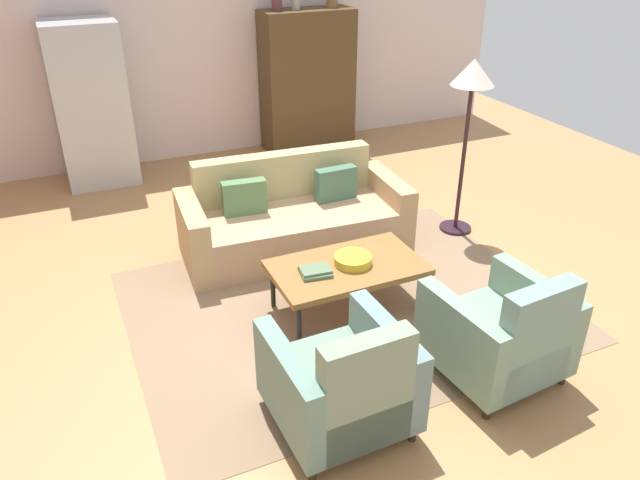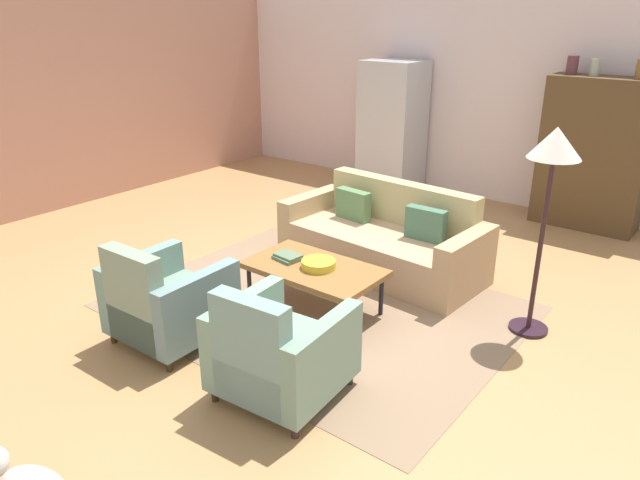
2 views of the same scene
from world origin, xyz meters
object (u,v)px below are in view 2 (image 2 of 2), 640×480
at_px(armchair_right, 277,355).
at_px(vase_round, 595,67).
at_px(floor_lamp, 553,163).
at_px(cabinet, 594,154).
at_px(fruit_bowl, 319,264).
at_px(book_stack, 288,257).
at_px(couch, 386,241).
at_px(armchair_left, 164,304).
at_px(coffee_table, 314,270).
at_px(vase_tall, 572,65).
at_px(refrigerator, 392,127).

height_order(armchair_right, vase_round, vase_round).
bearing_deg(floor_lamp, cabinet, 97.44).
bearing_deg(floor_lamp, fruit_bowl, -152.84).
bearing_deg(vase_round, fruit_bowl, -105.85).
bearing_deg(vase_round, book_stack, -110.30).
height_order(couch, book_stack, couch).
relative_size(armchair_left, floor_lamp, 0.51).
relative_size(couch, floor_lamp, 1.25).
relative_size(fruit_bowl, floor_lamp, 0.18).
relative_size(couch, coffee_table, 1.79).
xyz_separation_m(vase_tall, refrigerator, (-2.35, -0.10, -0.98)).
distance_m(couch, armchair_right, 2.43).
height_order(couch, armchair_left, armchair_left).
xyz_separation_m(coffee_table, floor_lamp, (1.66, 0.83, 1.06)).
relative_size(book_stack, cabinet, 0.14).
xyz_separation_m(fruit_bowl, vase_round, (1.07, 3.78, 1.44)).
bearing_deg(armchair_right, refrigerator, 108.59).
bearing_deg(floor_lamp, coffee_table, -153.55).
relative_size(book_stack, floor_lamp, 0.15).
distance_m(coffee_table, armchair_left, 1.31).
height_order(coffee_table, cabinet, cabinet).
distance_m(couch, vase_round, 3.25).
bearing_deg(armchair_right, vase_tall, 82.27).
bearing_deg(vase_tall, coffee_table, -103.01).
distance_m(coffee_table, floor_lamp, 2.13).
height_order(coffee_table, vase_tall, vase_tall).
relative_size(cabinet, refrigerator, 0.97).
bearing_deg(vase_round, vase_tall, 180.00).
distance_m(book_stack, refrigerator, 3.91).
relative_size(coffee_table, armchair_right, 1.36).
height_order(fruit_bowl, book_stack, fruit_bowl).
bearing_deg(armchair_left, armchair_right, -1.54).
xyz_separation_m(armchair_left, cabinet, (1.87, 4.95, 0.56)).
relative_size(book_stack, vase_tall, 1.22).
height_order(book_stack, vase_round, vase_round).
height_order(armchair_right, fruit_bowl, armchair_right).
xyz_separation_m(coffee_table, fruit_bowl, (0.05, 0.00, 0.07)).
xyz_separation_m(cabinet, refrigerator, (-2.75, -0.10, 0.03)).
height_order(armchair_left, floor_lamp, floor_lamp).
relative_size(armchair_right, book_stack, 3.39).
height_order(couch, vase_tall, vase_tall).
height_order(coffee_table, refrigerator, refrigerator).
bearing_deg(armchair_right, cabinet, 77.68).
relative_size(coffee_table, vase_tall, 5.66).
height_order(armchair_left, book_stack, armchair_left).
height_order(armchair_left, vase_round, vase_round).
xyz_separation_m(armchair_left, armchair_right, (1.20, 0.00, 0.00)).
bearing_deg(armchair_left, book_stack, 73.03).
distance_m(armchair_left, armchair_right, 1.20).
bearing_deg(cabinet, coffee_table, -108.60).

